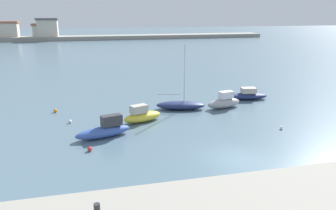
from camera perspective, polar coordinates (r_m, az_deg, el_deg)
ground_plane at (r=24.17m, az=11.39°, el=-9.03°), size 400.00×400.00×0.00m
mooring_bollard at (r=13.85m, az=-12.11°, el=-17.13°), size 0.25×0.25×0.47m
moored_boat_0 at (r=27.88m, az=-10.85°, el=-4.24°), size 4.83×2.59×1.78m
moored_boat_1 at (r=31.26m, az=-4.52°, el=-1.81°), size 4.17×2.80×1.65m
moored_boat_2 at (r=35.20m, az=2.17°, el=-0.01°), size 5.45×3.13×6.81m
moored_boat_3 at (r=36.10m, az=9.64°, el=0.52°), size 4.25×2.33×1.80m
moored_boat_4 at (r=40.28m, az=13.55°, el=1.66°), size 4.86×2.44×1.39m
mooring_buoy_0 at (r=32.18m, az=-16.51°, el=-2.73°), size 0.31×0.31×0.31m
mooring_buoy_1 at (r=30.95m, az=18.93°, el=-3.71°), size 0.29×0.29×0.29m
mooring_buoy_2 at (r=35.99m, az=-18.82°, el=-0.92°), size 0.38×0.38×0.38m
mooring_buoy_3 at (r=25.49m, az=-13.33°, el=-7.37°), size 0.36×0.36×0.36m
distant_shoreline at (r=127.94m, az=-15.04°, el=11.74°), size 117.73×8.13×9.01m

